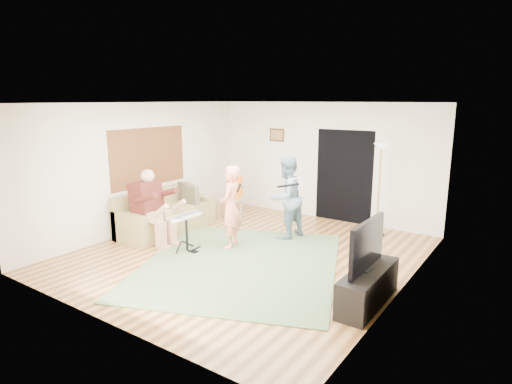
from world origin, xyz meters
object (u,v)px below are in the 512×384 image
guitarist (286,198)px  television (367,245)px  drum_kit (187,235)px  guitar_spare (360,277)px  singer (231,207)px  dining_chair (230,204)px  sofa (164,218)px  tv_cabinet (368,287)px  torchiere_lamp (380,173)px

guitarist → television: bearing=64.5°
drum_kit → guitar_spare: bearing=3.2°
singer → guitarist: guitarist is taller
guitarist → television: 3.01m
guitar_spare → dining_chair: dining_chair is taller
sofa → guitarist: bearing=24.6°
dining_chair → tv_cabinet: bearing=-23.3°
torchiere_lamp → singer: bearing=-131.4°
drum_kit → tv_cabinet: drum_kit is taller
torchiere_lamp → tv_cabinet: torchiere_lamp is taller
drum_kit → singer: singer is taller
tv_cabinet → television: 0.60m
tv_cabinet → television: (-0.05, 0.00, 0.60)m
dining_chair → singer: bearing=-46.4°
drum_kit → sofa: bearing=153.4°
sofa → drum_kit: (1.30, -0.65, 0.02)m
singer → tv_cabinet: singer is taller
singer → dining_chair: singer is taller
drum_kit → dining_chair: bearing=107.1°
guitar_spare → sofa: bearing=174.2°
sofa → torchiere_lamp: (3.85, 2.30, 1.01)m
sofa → singer: 1.88m
torchiere_lamp → guitarist: bearing=-140.3°
sofa → tv_cabinet: sofa is taller
guitar_spare → drum_kit: bearing=-176.8°
singer → guitarist: bearing=131.0°
drum_kit → torchiere_lamp: 4.02m
sofa → television: 4.84m
guitarist → tv_cabinet: (2.41, -1.86, -0.58)m
television → singer: bearing=165.2°
singer → television: singer is taller
drum_kit → guitar_spare: guitar_spare is taller
guitar_spare → guitarist: bearing=144.5°
drum_kit → tv_cabinet: bearing=-2.0°
torchiere_lamp → drum_kit: bearing=-130.8°
guitar_spare → dining_chair: bearing=153.3°
sofa → guitar_spare: size_ratio=2.67×
sofa → drum_kit: size_ratio=3.00×
drum_kit → television: (3.45, -0.12, 0.54)m
drum_kit → tv_cabinet: (3.50, -0.12, -0.06)m
guitar_spare → torchiere_lamp: bearing=104.6°
drum_kit → dining_chair: (-0.67, 2.17, 0.05)m
singer → tv_cabinet: (2.98, -0.77, -0.53)m
drum_kit → guitarist: size_ratio=0.43×
dining_chair → guitar_spare: bearing=-21.2°
sofa → tv_cabinet: bearing=-9.1°
dining_chair → torchiere_lamp: bearing=19.2°
sofa → guitarist: 2.68m
singer → guitar_spare: (2.75, -0.47, -0.55)m
drum_kit → guitarist: guitarist is taller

